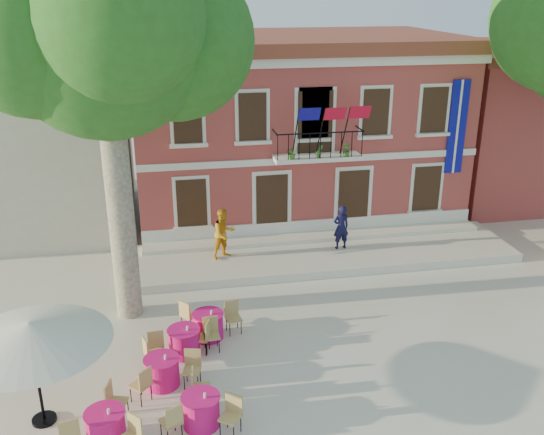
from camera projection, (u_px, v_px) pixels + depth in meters
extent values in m
plane|color=beige|center=(296.00, 324.00, 17.88)|extent=(90.00, 90.00, 0.00)
cube|color=#A23C3A|center=(291.00, 131.00, 26.14)|extent=(13.00, 8.00, 7.00)
cube|color=brown|center=(292.00, 41.00, 24.80)|extent=(13.50, 8.50, 0.50)
cube|color=silver|center=(316.00, 62.00, 21.32)|extent=(13.30, 0.35, 0.35)
cube|color=silver|center=(317.00, 157.00, 22.06)|extent=(3.20, 0.90, 0.15)
cube|color=black|center=(321.00, 133.00, 21.34)|extent=(3.20, 0.04, 0.04)
cube|color=#0D1094|center=(457.00, 127.00, 23.10)|extent=(0.70, 0.05, 3.60)
cube|color=#0F0B82|center=(298.00, 115.00, 20.59)|extent=(0.76, 0.27, 0.47)
cube|color=red|center=(324.00, 114.00, 20.75)|extent=(0.76, 0.29, 0.47)
cube|color=red|center=(349.00, 113.00, 20.90)|extent=(0.76, 0.27, 0.47)
imported|color=#26591E|center=(292.00, 152.00, 21.50)|extent=(0.43, 0.37, 0.48)
imported|color=#26591E|center=(319.00, 151.00, 21.67)|extent=(0.26, 0.21, 0.48)
imported|color=#26591E|center=(346.00, 150.00, 21.85)|extent=(0.27, 0.27, 0.48)
cube|color=beige|center=(17.00, 149.00, 25.25)|extent=(9.00, 9.00, 6.00)
cube|color=brown|center=(5.00, 70.00, 24.10)|extent=(9.40, 9.40, 0.40)
cube|color=#A23C3A|center=(528.00, 126.00, 29.32)|extent=(9.00, 9.00, 6.00)
cube|color=brown|center=(539.00, 58.00, 28.17)|extent=(9.40, 9.40, 0.40)
cube|color=silver|center=(323.00, 254.00, 22.21)|extent=(14.00, 3.40, 0.30)
cylinder|color=#A59E84|center=(120.00, 204.00, 17.23)|extent=(0.76, 0.76, 7.07)
sphere|color=#24541A|center=(103.00, 30.00, 15.53)|extent=(5.66, 5.66, 5.66)
cylinder|color=black|center=(44.00, 419.00, 13.91)|extent=(0.55, 0.55, 0.08)
cylinder|color=black|center=(38.00, 379.00, 13.51)|extent=(0.07, 0.07, 2.30)
cone|color=silver|center=(30.00, 333.00, 13.08)|extent=(3.49, 3.49, 0.51)
imported|color=black|center=(341.00, 227.00, 22.05)|extent=(0.65, 0.47, 1.66)
imported|color=orange|center=(224.00, 234.00, 21.28)|extent=(1.10, 1.02, 1.81)
cylinder|color=#D71460|center=(184.00, 342.00, 16.31)|extent=(0.84, 0.84, 0.75)
cylinder|color=#D71460|center=(183.00, 330.00, 16.17)|extent=(0.90, 0.90, 0.02)
cube|color=tan|center=(156.00, 343.00, 16.10)|extent=(0.44, 0.44, 0.95)
cube|color=tan|center=(212.00, 335.00, 16.44)|extent=(0.44, 0.44, 0.95)
cylinder|color=#D71460|center=(201.00, 411.00, 13.66)|extent=(0.84, 0.84, 0.75)
cylinder|color=#D71460|center=(200.00, 397.00, 13.53)|extent=(0.90, 0.90, 0.02)
cube|color=tan|center=(201.00, 387.00, 14.32)|extent=(0.46, 0.46, 0.95)
cube|color=tan|center=(171.00, 421.00, 13.22)|extent=(0.56, 0.56, 0.95)
cube|color=tan|center=(230.00, 417.00, 13.34)|extent=(0.59, 0.59, 0.95)
cylinder|color=#D71460|center=(106.00, 427.00, 13.16)|extent=(0.84, 0.84, 0.75)
cylinder|color=#D71460|center=(104.00, 413.00, 13.02)|extent=(0.90, 0.90, 0.02)
cube|color=tan|center=(117.00, 402.00, 13.82)|extent=(0.52, 0.52, 0.95)
cube|color=tan|center=(70.00, 433.00, 12.84)|extent=(0.50, 0.50, 0.95)
cylinder|color=#D71460|center=(162.00, 372.00, 15.05)|extent=(0.84, 0.84, 0.75)
cylinder|color=#D71460|center=(161.00, 359.00, 14.91)|extent=(0.90, 0.90, 0.02)
cube|color=tan|center=(192.00, 370.00, 14.97)|extent=(0.51, 0.51, 0.95)
cube|color=tan|center=(153.00, 353.00, 15.64)|extent=(0.52, 0.52, 0.95)
cube|color=tan|center=(140.00, 384.00, 14.43)|extent=(0.59, 0.59, 0.95)
cylinder|color=#D71460|center=(208.00, 326.00, 17.09)|extent=(0.84, 0.84, 0.75)
cylinder|color=#D71460|center=(208.00, 314.00, 16.95)|extent=(0.90, 0.90, 0.02)
cube|color=tan|center=(201.00, 337.00, 16.36)|extent=(0.54, 0.54, 0.95)
cube|color=tan|center=(234.00, 318.00, 17.30)|extent=(0.49, 0.49, 0.95)
cube|color=tan|center=(190.00, 314.00, 17.49)|extent=(0.59, 0.59, 0.95)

